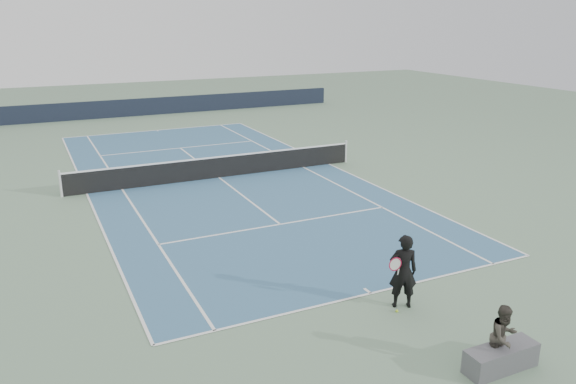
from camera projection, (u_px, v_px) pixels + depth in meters
name	position (u px, v px, depth m)	size (l,w,h in m)	color
ground	(219.00, 178.00, 24.40)	(80.00, 80.00, 0.00)	slate
court_surface	(219.00, 178.00, 24.39)	(10.97, 23.77, 0.01)	#376183
tennis_net	(219.00, 167.00, 24.25)	(12.90, 0.10, 1.07)	silver
windscreen_far	(137.00, 107.00, 39.64)	(30.00, 0.25, 1.20)	black
tennis_player	(403.00, 271.00, 13.27)	(0.87, 0.73, 1.85)	black
tennis_ball	(397.00, 311.00, 13.25)	(0.07, 0.07, 0.07)	#C3DF2D
spectator_bench	(502.00, 347.00, 10.97)	(1.58, 0.58, 1.39)	#515156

